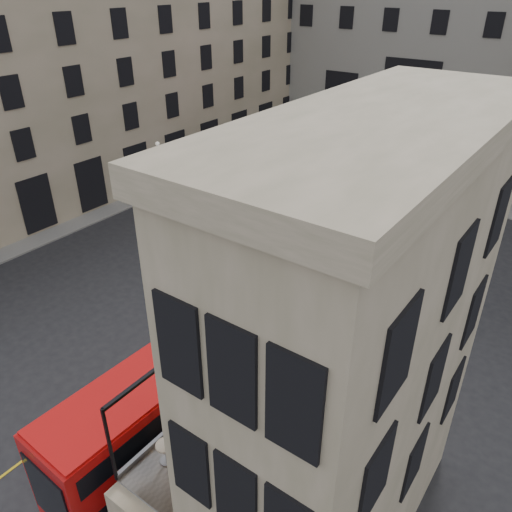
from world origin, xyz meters
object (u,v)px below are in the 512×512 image
Objects in this scene: traffic_light_near at (273,256)px; cafe_table_far at (284,335)px; cafe_chair_c at (283,389)px; bus_near at (184,392)px; cyclist at (171,267)px; cafe_chair_a at (235,458)px; car_b at (403,186)px; cafe_table_mid at (256,366)px; bus_far at (268,164)px; street_lamp_a at (161,175)px; pedestrian_b at (344,160)px; cafe_chair_b at (278,394)px; pedestrian_e at (198,165)px; cafe_chair_d at (319,356)px; pedestrian_a at (254,160)px; cafe_table_near at (166,450)px; pedestrian_c at (364,177)px; traffic_light_far at (248,150)px; street_lamp_b at (358,152)px; bicycle at (311,257)px; car_a at (253,244)px; car_c at (206,182)px; pedestrian_d at (453,186)px.

traffic_light_near is 5.03× the size of cafe_table_far.
bus_near is at bearing -170.54° from cafe_chair_c.
cafe_chair_a is at bearing -125.25° from cyclist.
car_b is at bearing 95.50° from bus_near.
cyclist is at bearing 147.46° from cafe_table_mid.
street_lamp_a is at bearing -126.27° from bus_far.
cafe_chair_b is at bearing -101.65° from pedestrian_b.
cafe_chair_d is (26.22, -21.89, 3.95)m from pedestrian_e.
cafe_table_near reaches higher than pedestrian_a.
pedestrian_c is at bearing 102.06° from bus_near.
traffic_light_far is at bearing 128.69° from cafe_chair_b.
pedestrian_e is 2.12× the size of cafe_table_mid.
pedestrian_a is 2.62× the size of cafe_table_near.
street_lamp_b reaches higher than bus_near.
car_b is at bearing 101.21° from cafe_table_mid.
cafe_chair_b is (7.74, -15.73, 4.37)m from bicycle.
cafe_table_far is at bearing -112.33° from cyclist.
street_lamp_a is at bearing 143.07° from cafe_table_mid.
traffic_light_near is 5.05m from car_a.
cyclist is (8.21, -12.91, 0.05)m from car_c.
car_a is 18.90m from cafe_chair_c.
cafe_chair_a is (1.66, -3.36, -0.30)m from cafe_table_mid.
cafe_table_mid is 1.36m from cafe_chair_b.
bus_near is 6.41× the size of pedestrian_a.
cafe_chair_d is at bearing 86.76° from cafe_chair_b.
car_c is 6.49× the size of cafe_chair_b.
cafe_table_mid is 0.98× the size of cafe_chair_b.
cafe_chair_c is at bearing 90.53° from cafe_chair_b.
cafe_chair_a is (4.74, -2.55, 2.13)m from bus_near.
cafe_chair_b reaches higher than street_lamp_b.
car_a is at bearing 110.29° from pedestrian_d.
bicycle is 1.22× the size of pedestrian_d.
traffic_light_near is at bearing 126.30° from cafe_table_far.
street_lamp_a reaches higher than bicycle.
traffic_light_near is 19.85m from car_b.
car_a is at bearing 129.82° from cafe_chair_c.
cafe_chair_b is (22.42, -21.58, 4.05)m from car_c.
bus_near is 2.50× the size of car_b.
bus_near is (8.73, -33.95, 0.33)m from street_lamp_b.
traffic_light_near is at bearing -20.56° from street_lamp_a.
cafe_chair_a is (26.47, -27.45, 3.97)m from pedestrian_e.
pedestrian_e is at bearing 140.78° from car_a.
car_c is at bearing 76.67° from pedestrian_d.
cafe_chair_c is at bearing -50.97° from traffic_light_far.
traffic_light_near is 0.31× the size of bus_near.
pedestrian_a reaches higher than car_c.
pedestrian_c is (11.37, 9.45, 0.14)m from car_c.
cafe_chair_a is at bearing -39.95° from street_lamp_a.
cafe_chair_a reaches higher than pedestrian_a.
cafe_chair_b is at bearing 138.77° from pedestrian_d.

